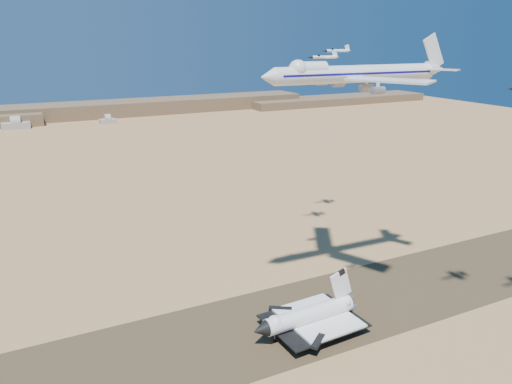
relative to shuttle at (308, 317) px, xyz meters
name	(u,v)px	position (x,y,z in m)	size (l,w,h in m)	color
ground	(250,331)	(-18.48, 8.76, -5.62)	(1200.00, 1200.00, 0.00)	tan
runway	(250,331)	(-18.48, 8.76, -5.59)	(600.00, 50.00, 0.06)	#4E3A27
ridgeline	(120,111)	(46.83, 536.07, 2.00)	(960.00, 90.00, 18.00)	brown
hangars	(12,126)	(-82.48, 487.19, -0.79)	(200.50, 29.50, 30.00)	#A49E91
shuttle	(308,317)	(0.00, 0.00, 0.00)	(42.51, 27.26, 20.92)	white
carrier_747	(351,74)	(27.12, 18.79, 81.69)	(78.74, 61.09, 19.64)	white
crew_a	(334,334)	(6.68, -6.85, -4.72)	(0.62, 0.41, 1.69)	orange
crew_b	(338,330)	(9.22, -5.50, -4.62)	(0.92, 0.53, 1.90)	orange
crew_c	(346,334)	(10.08, -8.69, -4.64)	(1.09, 0.56, 1.85)	orange
chase_jet_e	(324,57)	(45.98, 64.73, 85.73)	(15.03, 8.31, 3.75)	white
chase_jet_f	(337,51)	(64.47, 80.73, 87.94)	(15.06, 8.40, 3.77)	white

